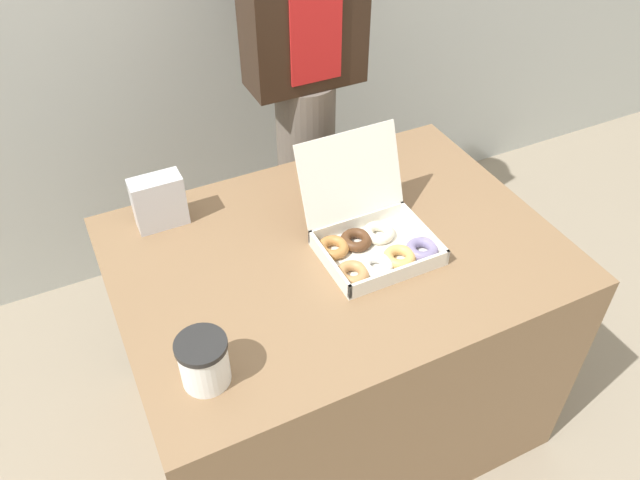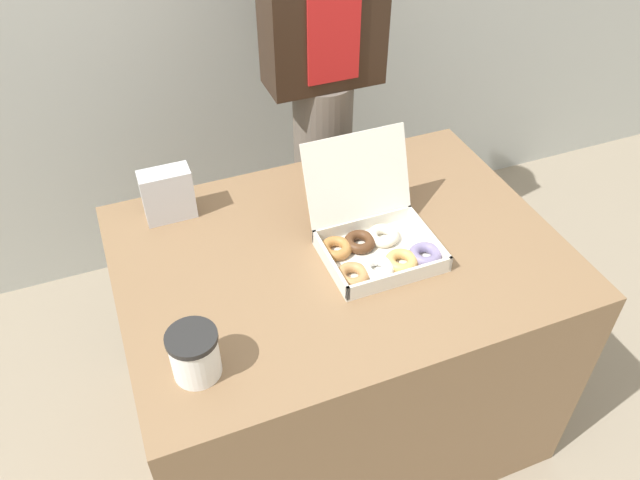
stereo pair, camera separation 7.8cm
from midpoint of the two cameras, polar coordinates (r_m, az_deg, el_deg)
The scene contains 6 objects.
ground_plane at distance 2.09m, azimuth 2.52°, elevation -15.28°, with size 14.00×14.00×0.00m, color gray.
table at distance 1.81m, azimuth 2.84°, elevation -9.15°, with size 1.09×0.79×0.70m.
donut_box at distance 1.53m, azimuth 6.47°, elevation -0.14°, with size 0.29×0.30×0.25m.
coffee_cup at distance 1.27m, azimuth -9.64°, elevation -10.29°, with size 0.10×0.10×0.11m.
napkin_holder at distance 1.65m, azimuth -12.44°, elevation 4.05°, with size 0.13×0.06×0.14m.
person_customer at distance 1.99m, azimuth 1.43°, elevation 15.99°, with size 0.36×0.22×1.58m.
Camera 2 is at (-0.47, -1.05, 1.75)m, focal length 35.00 mm.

